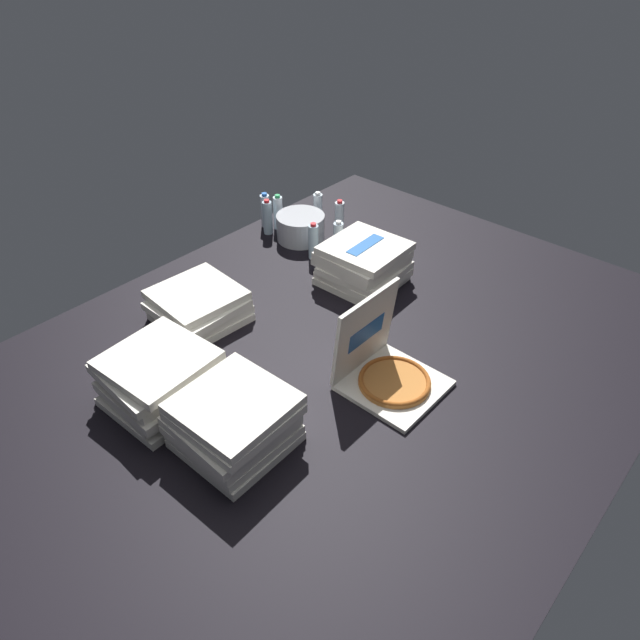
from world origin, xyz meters
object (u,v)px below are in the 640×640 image
Objects in this scene: pizza_stack_center_far at (199,306)px; open_pizza_box at (387,369)px; water_bottle_0 at (265,211)px; water_bottle_6 at (268,217)px; pizza_stack_left_near at (233,422)px; water_bottle_5 at (339,218)px; ice_bucket at (301,227)px; water_bottle_4 at (338,239)px; water_bottle_3 at (313,242)px; pizza_stack_right_mid at (363,264)px; pizza_stack_left_mid at (158,379)px; water_bottle_2 at (318,210)px; water_bottle_1 at (278,212)px.

open_pizza_box is at bearing -75.35° from pizza_stack_center_far.
water_bottle_6 is at bearing -125.30° from water_bottle_0.
pizza_stack_center_far is 1.05× the size of pizza_stack_left_near.
water_bottle_0 and water_bottle_5 have the same top height.
water_bottle_4 is (-0.00, -0.29, 0.03)m from ice_bucket.
pizza_stack_left_near is 1.84× the size of water_bottle_3.
open_pizza_box is at bearing -134.09° from pizza_stack_right_mid.
pizza_stack_left_mid is 1.91× the size of water_bottle_2.
open_pizza_box is 1.80× the size of water_bottle_4.
pizza_stack_center_far is at bearing -152.73° from water_bottle_0.
water_bottle_6 is at bearing 86.78° from pizza_stack_right_mid.
pizza_stack_left_near is 1.63m from water_bottle_6.
open_pizza_box is 1.43m from water_bottle_6.
open_pizza_box is 1.80× the size of water_bottle_6.
pizza_stack_left_mid is at bearing -149.90° from water_bottle_0.
pizza_stack_left_near is 1.84× the size of water_bottle_0.
pizza_stack_left_mid reaches higher than pizza_stack_center_far.
water_bottle_5 is (0.00, -0.17, 0.00)m from water_bottle_2.
pizza_stack_left_mid is 1.52m from water_bottle_1.
water_bottle_1 is (0.90, 0.37, 0.03)m from pizza_stack_center_far.
water_bottle_1 is (0.13, 0.76, -0.01)m from pizza_stack_right_mid.
pizza_stack_left_near is at bearing -148.00° from water_bottle_2.
water_bottle_5 and water_bottle_6 have the same top height.
water_bottle_6 is at bearing 130.98° from water_bottle_5.
ice_bucket is 0.19m from water_bottle_1.
water_bottle_4 reaches higher than pizza_stack_center_far.
open_pizza_box is at bearing -114.43° from water_bottle_0.
water_bottle_0 is at bearing 95.81° from ice_bucket.
open_pizza_box reaches higher than pizza_stack_center_far.
open_pizza_box is 0.93m from pizza_stack_left_mid.
water_bottle_0 and water_bottle_6 have the same top height.
water_bottle_6 is at bearing 179.27° from water_bottle_1.
water_bottle_1 is 1.00× the size of water_bottle_6.
water_bottle_2 is at bearing 62.23° from pizza_stack_right_mid.
open_pizza_box is 1.29m from ice_bucket.
pizza_stack_center_far is 0.90m from water_bottle_6.
water_bottle_2 and water_bottle_5 have the same top height.
pizza_stack_right_mid reaches higher than pizza_stack_center_far.
water_bottle_3 is at bearing -141.49° from water_bottle_2.
water_bottle_1 is 0.09m from water_bottle_6.
pizza_stack_left_near is 1.37m from water_bottle_3.
water_bottle_4 is 1.00× the size of water_bottle_6.
water_bottle_0 is 1.00× the size of water_bottle_6.
pizza_stack_center_far is at bearing -155.42° from water_bottle_6.
water_bottle_3 is at bearing 59.15° from open_pizza_box.
water_bottle_4 is (0.65, 0.82, 0.03)m from open_pizza_box.
pizza_stack_left_mid is 1.91× the size of water_bottle_5.
water_bottle_1 is (0.03, -0.08, 0.00)m from water_bottle_0.
pizza_stack_right_mid is at bearing -126.47° from water_bottle_5.
water_bottle_1 is at bearing 120.94° from water_bottle_5.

